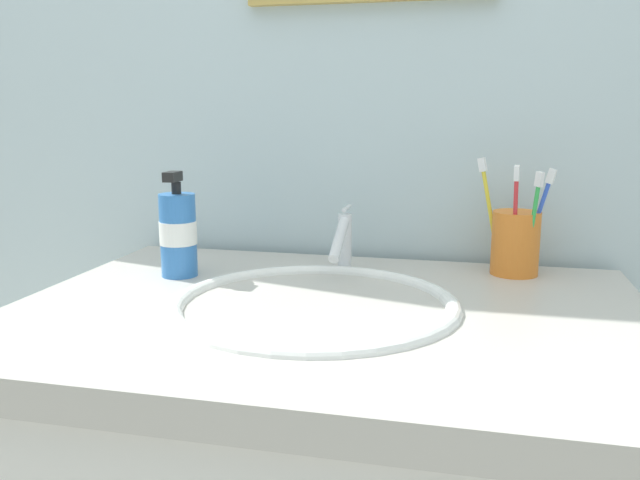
% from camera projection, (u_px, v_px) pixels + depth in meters
% --- Properties ---
extents(tiled_wall_back, '(2.11, 0.04, 2.40)m').
position_uv_depth(tiled_wall_back, '(371.00, 76.00, 1.23)').
color(tiled_wall_back, silver).
rests_on(tiled_wall_back, ground).
extents(sink_basin, '(0.42, 0.42, 0.12)m').
position_uv_depth(sink_basin, '(315.00, 332.00, 0.96)').
color(sink_basin, white).
rests_on(sink_basin, vanity_counter).
extents(faucet, '(0.02, 0.14, 0.11)m').
position_uv_depth(faucet, '(343.00, 239.00, 1.13)').
color(faucet, silver).
rests_on(faucet, sink_basin).
extents(toothbrush_cup, '(0.08, 0.08, 0.11)m').
position_uv_depth(toothbrush_cup, '(515.00, 243.00, 1.12)').
color(toothbrush_cup, orange).
rests_on(toothbrush_cup, vanity_counter).
extents(toothbrush_yellow, '(0.05, 0.03, 0.19)m').
position_uv_depth(toothbrush_yellow, '(489.00, 206.00, 1.14)').
color(toothbrush_yellow, yellow).
rests_on(toothbrush_yellow, toothbrush_cup).
extents(toothbrush_green, '(0.03, 0.03, 0.17)m').
position_uv_depth(toothbrush_green, '(533.00, 217.00, 1.07)').
color(toothbrush_green, green).
rests_on(toothbrush_green, toothbrush_cup).
extents(toothbrush_blue, '(0.05, 0.03, 0.18)m').
position_uv_depth(toothbrush_blue, '(538.00, 214.00, 1.09)').
color(toothbrush_blue, blue).
rests_on(toothbrush_blue, toothbrush_cup).
extents(toothbrush_red, '(0.01, 0.05, 0.19)m').
position_uv_depth(toothbrush_red, '(515.00, 214.00, 1.08)').
color(toothbrush_red, red).
rests_on(toothbrush_red, toothbrush_cup).
extents(soap_dispenser, '(0.06, 0.06, 0.18)m').
position_uv_depth(soap_dispenser, '(178.00, 233.00, 1.10)').
color(soap_dispenser, '#3372BF').
rests_on(soap_dispenser, vanity_counter).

